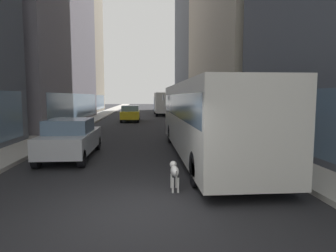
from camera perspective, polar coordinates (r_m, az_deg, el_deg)
ground_plane at (r=41.21m, az=-5.00°, el=2.27°), size 120.00×120.00×0.00m
sidewalk_left at (r=41.63m, az=-12.88°, el=2.29°), size 2.40×110.00×0.15m
sidewalk_right at (r=41.57m, az=2.89°, el=2.42°), size 2.40×110.00×0.15m
building_left_far at (r=50.81m, az=-19.29°, el=17.26°), size 8.91×17.79×25.80m
building_right_far at (r=52.92m, az=8.54°, el=17.40°), size 10.45×21.53×26.45m
transit_bus at (r=12.27m, az=7.46°, el=2.29°), size 2.78×11.53×3.05m
car_white_van at (r=47.40m, az=-1.58°, el=3.74°), size 1.82×4.35×1.62m
car_silver_sedan at (r=12.51m, az=-18.63°, el=-2.29°), size 1.78×4.37×1.62m
car_yellow_taxi at (r=29.84m, az=-7.43°, el=2.49°), size 1.81×4.52×1.62m
box_truck at (r=39.45m, az=-0.95°, el=4.56°), size 2.30×7.50×3.05m
dalmatian_dog at (r=7.91m, az=1.28°, el=-8.88°), size 0.22×0.96×0.72m
pedestrian_with_handbag at (r=11.63m, az=21.42°, el=-2.04°), size 0.45×0.34×1.69m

